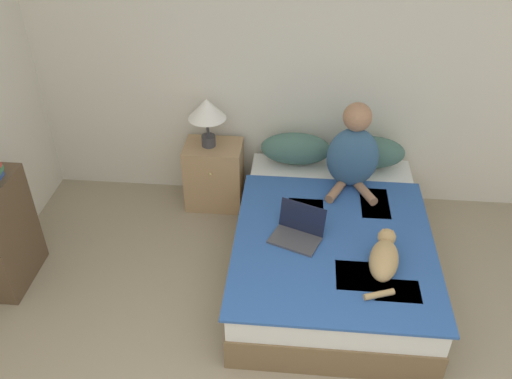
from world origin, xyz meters
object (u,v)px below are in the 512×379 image
table_lamp (207,111)px  nightstand (214,175)px  pillow_near (296,149)px  cat_tabby (384,257)px  laptop_open (297,232)px  person_sitting (353,152)px  pillow_far (369,152)px  bookshelf (3,234)px  bed (331,248)px

table_lamp → nightstand: bearing=2.3°
pillow_near → cat_tabby: 1.40m
laptop_open → nightstand: bearing=149.4°
person_sitting → cat_tabby: size_ratio=1.32×
pillow_far → nightstand: (-1.32, -0.02, -0.29)m
nightstand → table_lamp: 0.63m
person_sitting → laptop_open: 0.84m
person_sitting → nightstand: 1.27m
pillow_near → table_lamp: 0.81m
pillow_far → person_sitting: bearing=-119.1°
nightstand → bookshelf: bearing=-141.3°
bed → pillow_near: size_ratio=3.31×
laptop_open → cat_tabby: bearing=-3.2°
pillow_near → table_lamp: table_lamp is taller
pillow_near → table_lamp: (-0.74, -0.03, 0.33)m
laptop_open → bookshelf: (-2.12, -0.13, -0.07)m
laptop_open → pillow_far: bearing=81.6°
pillow_near → pillow_far: bearing=0.0°
cat_tabby → laptop_open: (-0.57, 0.26, -0.05)m
pillow_near → laptop_open: pillow_near is taller
pillow_near → pillow_far: (0.61, 0.00, 0.00)m
pillow_near → person_sitting: 0.57m
nightstand → bookshelf: bookshelf is taller
pillow_far → table_lamp: bearing=-178.9°
nightstand → table_lamp: bearing=-177.7°
person_sitting → bookshelf: 2.67m
bed → laptop_open: laptop_open is taller
pillow_near → laptop_open: 0.99m
table_lamp → laptop_open: bearing=-50.8°
pillow_far → cat_tabby: 1.25m
person_sitting → cat_tabby: bearing=-79.8°
pillow_near → table_lamp: size_ratio=1.36×
cat_tabby → laptop_open: 0.63m
cat_tabby → table_lamp: table_lamp is taller
bed → person_sitting: (0.14, 0.52, 0.54)m
person_sitting → bookshelf: (-2.52, -0.82, -0.33)m
pillow_near → bookshelf: size_ratio=0.68×
bed → pillow_near: pillow_near is taller
pillow_near → pillow_far: size_ratio=1.00×
cat_tabby → nightstand: (-1.32, 1.23, -0.25)m
pillow_far → bookshelf: bookshelf is taller
pillow_near → pillow_far: same height
bookshelf → nightstand: bearing=38.7°
cat_tabby → bookshelf: bearing=97.3°
pillow_far → pillow_near: bearing=180.0°
bed → nightstand: nightstand is taller
cat_tabby → nightstand: 1.82m
cat_tabby → table_lamp: 1.86m
cat_tabby → bookshelf: 2.69m
table_lamp → bookshelf: (-1.33, -1.09, -0.49)m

